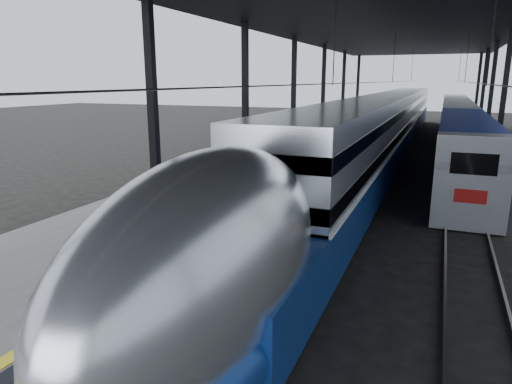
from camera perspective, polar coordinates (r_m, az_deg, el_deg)
The scene contains 8 objects.
ground at distance 14.25m, azimuth -3.90°, elevation -9.48°, with size 160.00×160.00×0.00m, color black.
platform at distance 33.46m, azimuth 5.76°, elevation 4.95°, with size 6.00×80.00×1.00m, color #4C4C4F.
yellow_strip at distance 32.72m, azimuth 10.50°, elevation 5.48°, with size 0.30×80.00×0.01m, color gold.
rails at distance 32.24m, azimuth 19.52°, elevation 3.12°, with size 6.52×80.00×0.16m.
canopy at distance 32.16m, azimuth 15.99°, elevation 19.55°, with size 18.00×75.00×9.47m.
tgv_train at distance 35.01m, azimuth 15.94°, elevation 7.60°, with size 3.20×65.20×4.59m.
second_train at distance 45.57m, azimuth 23.82°, elevation 7.93°, with size 2.66×56.05×3.67m.
child at distance 13.73m, azimuth -18.49°, elevation -4.75°, with size 0.31×0.20×0.85m, color #482A18.
Camera 1 is at (5.81, -11.73, 5.63)m, focal length 32.00 mm.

